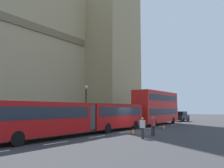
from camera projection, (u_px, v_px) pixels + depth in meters
The scene contains 10 objects.
ground_plane at pixel (131, 131), 24.78m from camera, with size 160.00×160.00×0.00m, color #333335.
lane_centre_marking at pixel (137, 130), 25.78m from camera, with size 34.40×0.16×0.01m.
articulated_bus at pixel (83, 116), 21.81m from camera, with size 18.50×2.54×2.90m.
double_decker_bus at pixel (157, 106), 35.12m from camera, with size 10.99×2.54×4.90m.
sedan_lead at pixel (181, 116), 44.02m from camera, with size 4.40×1.86×1.85m.
traffic_cone_west at pixel (133, 131), 21.84m from camera, with size 0.36×0.36×0.58m.
traffic_cone_middle at pixel (164, 127), 27.65m from camera, with size 0.36×0.36×0.58m.
street_lamp at pixel (86, 103), 28.94m from camera, with size 0.44×0.44×5.27m.
pedestrian_near_cones at pixel (143, 127), 18.79m from camera, with size 0.36×0.44×1.69m.
pedestrian_by_kerb at pixel (153, 125), 20.72m from camera, with size 0.42×0.47×1.69m.
Camera 1 is at (-21.73, -12.86, 2.42)m, focal length 37.64 mm.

